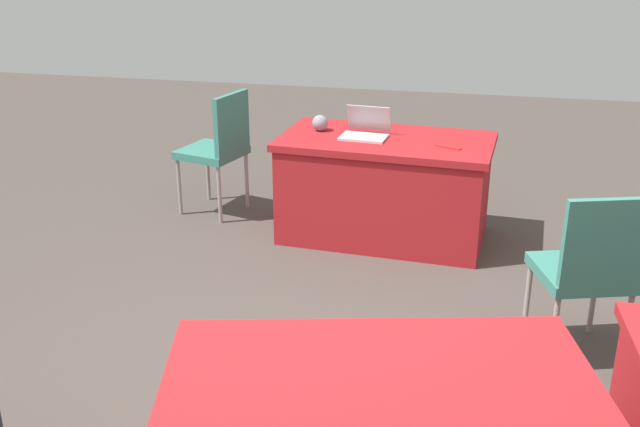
{
  "coord_description": "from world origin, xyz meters",
  "views": [
    {
      "loc": [
        -0.73,
        2.87,
        2.17
      ],
      "look_at": [
        -0.04,
        -0.27,
        0.9
      ],
      "focal_mm": 41.83,
      "sensor_mm": 36.0,
      "label": 1
    }
  ],
  "objects_px": {
    "table_foreground": "(385,188)",
    "scissors_red": "(448,147)",
    "laptop_silver": "(365,131)",
    "chair_near_front": "(219,145)",
    "chair_aisle": "(589,266)",
    "yarn_ball": "(320,123)"
  },
  "relations": [
    {
      "from": "chair_near_front",
      "to": "chair_aisle",
      "type": "distance_m",
      "value": 3.02
    },
    {
      "from": "chair_near_front",
      "to": "laptop_silver",
      "type": "xyz_separation_m",
      "value": [
        -1.17,
        0.19,
        0.22
      ]
    },
    {
      "from": "table_foreground",
      "to": "chair_aisle",
      "type": "xyz_separation_m",
      "value": [
        -1.23,
        1.43,
        0.17
      ]
    },
    {
      "from": "yarn_ball",
      "to": "scissors_red",
      "type": "distance_m",
      "value": 0.97
    },
    {
      "from": "table_foreground",
      "to": "yarn_ball",
      "type": "distance_m",
      "value": 0.66
    },
    {
      "from": "scissors_red",
      "to": "laptop_silver",
      "type": "bearing_deg",
      "value": -170.55
    },
    {
      "from": "laptop_silver",
      "to": "chair_aisle",
      "type": "bearing_deg",
      "value": 138.93
    },
    {
      "from": "yarn_ball",
      "to": "scissors_red",
      "type": "relative_size",
      "value": 0.64
    },
    {
      "from": "chair_near_front",
      "to": "chair_aisle",
      "type": "xyz_separation_m",
      "value": [
        -2.55,
        1.63,
        -0.01
      ]
    },
    {
      "from": "table_foreground",
      "to": "chair_aisle",
      "type": "height_order",
      "value": "chair_aisle"
    },
    {
      "from": "table_foreground",
      "to": "laptop_silver",
      "type": "xyz_separation_m",
      "value": [
        0.15,
        -0.0,
        0.41
      ]
    },
    {
      "from": "laptop_silver",
      "to": "chair_near_front",
      "type": "bearing_deg",
      "value": -4.22
    },
    {
      "from": "chair_near_front",
      "to": "yarn_ball",
      "type": "height_order",
      "value": "chair_near_front"
    },
    {
      "from": "table_foreground",
      "to": "chair_near_front",
      "type": "height_order",
      "value": "chair_near_front"
    },
    {
      "from": "table_foreground",
      "to": "chair_near_front",
      "type": "relative_size",
      "value": 1.59
    },
    {
      "from": "chair_aisle",
      "to": "yarn_ball",
      "type": "relative_size",
      "value": 8.23
    },
    {
      "from": "chair_aisle",
      "to": "scissors_red",
      "type": "relative_size",
      "value": 5.3
    },
    {
      "from": "table_foreground",
      "to": "chair_aisle",
      "type": "bearing_deg",
      "value": 130.59
    },
    {
      "from": "table_foreground",
      "to": "scissors_red",
      "type": "bearing_deg",
      "value": 161.49
    },
    {
      "from": "chair_aisle",
      "to": "yarn_ball",
      "type": "xyz_separation_m",
      "value": [
        1.72,
        -1.52,
        0.26
      ]
    },
    {
      "from": "table_foreground",
      "to": "scissors_red",
      "type": "relative_size",
      "value": 8.55
    },
    {
      "from": "chair_near_front",
      "to": "scissors_red",
      "type": "bearing_deg",
      "value": -85.74
    }
  ]
}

